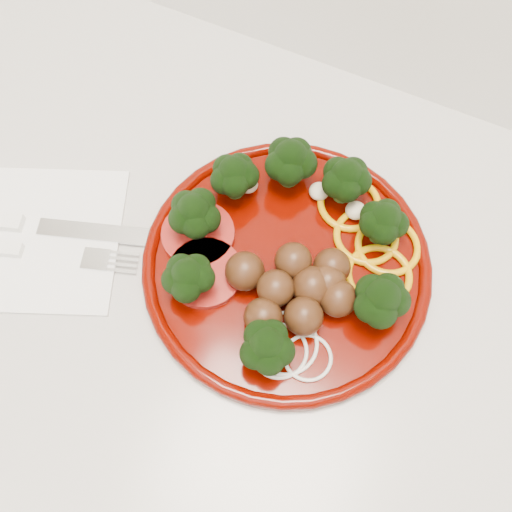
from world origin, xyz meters
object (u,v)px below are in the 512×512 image
at_px(knife, 16,223).
at_px(fork, 4,249).
at_px(napkin, 40,237).
at_px(plate, 289,257).

xyz_separation_m(knife, fork, (0.01, -0.03, -0.00)).
distance_m(napkin, knife, 0.03).
height_order(plate, napkin, plate).
bearing_deg(fork, napkin, 33.31).
bearing_deg(plate, fork, -157.32).
bearing_deg(knife, fork, -97.00).
distance_m(plate, fork, 0.30).
height_order(napkin, knife, knife).
distance_m(plate, knife, 0.29).
height_order(napkin, fork, fork).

